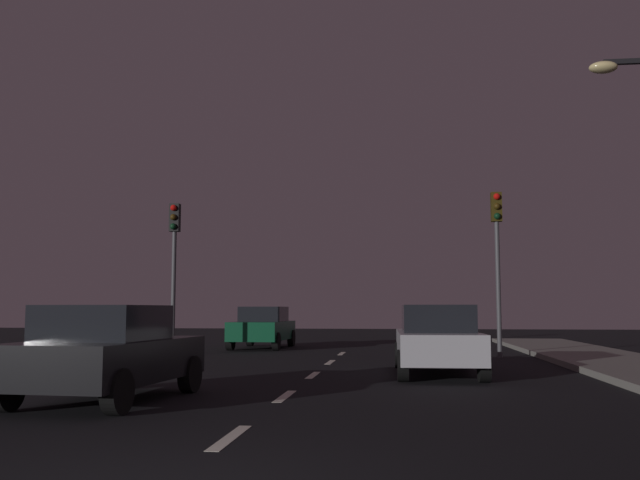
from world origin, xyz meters
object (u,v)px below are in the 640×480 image
(traffic_signal_left, at_px, (174,248))
(traffic_signal_right, at_px, (497,241))
(car_adjacent_lane, at_px, (107,353))
(car_stopped_ahead, at_px, (437,339))
(car_oncoming_far, at_px, (263,327))

(traffic_signal_left, xyz_separation_m, traffic_signal_right, (10.13, 0.00, 0.11))
(traffic_signal_right, bearing_deg, car_adjacent_lane, -124.92)
(traffic_signal_left, height_order, traffic_signal_right, traffic_signal_right)
(traffic_signal_right, bearing_deg, traffic_signal_left, -180.00)
(traffic_signal_left, bearing_deg, traffic_signal_right, 0.00)
(car_stopped_ahead, distance_m, car_oncoming_far, 11.61)
(traffic_signal_left, relative_size, car_stopped_ahead, 1.06)
(traffic_signal_left, height_order, car_stopped_ahead, traffic_signal_left)
(car_stopped_ahead, height_order, car_oncoming_far, same)
(traffic_signal_right, relative_size, car_oncoming_far, 1.23)
(traffic_signal_left, xyz_separation_m, car_oncoming_far, (2.04, 4.39, -2.61))
(car_adjacent_lane, xyz_separation_m, car_oncoming_far, (-0.51, 15.25, 0.01))
(traffic_signal_left, distance_m, car_adjacent_lane, 11.46)
(car_stopped_ahead, bearing_deg, car_oncoming_far, 120.83)
(traffic_signal_right, distance_m, car_stopped_ahead, 6.57)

